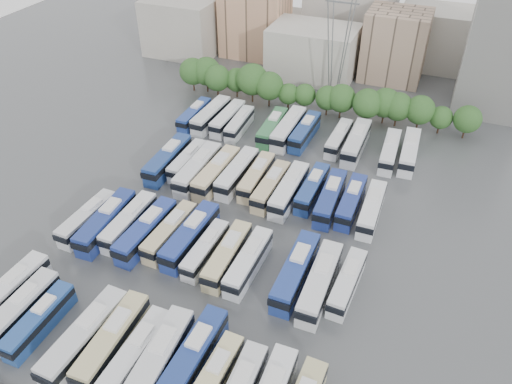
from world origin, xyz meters
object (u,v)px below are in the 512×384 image
at_px(bus_r2_s2, 187,161).
at_px(bus_r3_s5, 272,128).
at_px(bus_r1_s7, 227,255).
at_px(bus_r2_s12, 372,209).
at_px(bus_r0_s9, 213,380).
at_px(bus_r3_s0, 194,115).
at_px(bus_r1_s6, 206,250).
at_px(bus_r2_s8, 289,190).
at_px(bus_r3_s10, 356,142).
at_px(bus_r2_s3, 198,169).
at_px(bus_r2_s10, 330,198).
at_px(bus_r2_s7, 271,186).
at_px(bus_r0_s0, 9,292).
at_px(bus_r1_s5, 190,236).
at_px(bus_r1_s0, 88,218).
at_px(bus_r3_s13, 409,151).
at_px(bus_r0_s2, 39,321).
at_px(bus_r2_s5, 237,173).
at_px(bus_r2_s6, 257,177).
at_px(apartment_tower, 502,50).
at_px(bus_r1_s2, 129,222).
at_px(bus_r1_s11, 320,282).
at_px(bus_r1_s4, 170,232).
at_px(bus_r2_s9, 312,188).
at_px(bus_r0_s7, 158,363).
at_px(bus_r3_s12, 390,151).
at_px(bus_r2_s1, 168,159).
at_px(bus_r1_s10, 296,271).
at_px(bus_r2_s4, 216,172).
at_px(bus_r0_s4, 85,336).
at_px(bus_r3_s6, 288,128).
at_px(bus_r3_s9, 339,138).
at_px(bus_r2_s11, 351,201).
at_px(bus_r1_s8, 248,262).
at_px(bus_r1_s12, 347,282).
at_px(bus_r3_s7, 305,131).
at_px(bus_r1_s3, 146,231).
at_px(electricity_pylon, 341,15).
at_px(bus_r0_s8, 193,357).
at_px(bus_r0_s1, 19,312).

relative_size(bus_r2_s2, bus_r3_s5, 0.89).
distance_m(bus_r1_s7, bus_r2_s12, 24.32).
bearing_deg(bus_r0_s9, bus_r3_s0, 121.59).
relative_size(bus_r1_s6, bus_r2_s2, 0.98).
distance_m(bus_r2_s8, bus_r3_s10, 19.92).
bearing_deg(bus_r2_s3, bus_r2_s10, 1.71).
bearing_deg(bus_r3_s5, bus_r2_s7, -72.18).
distance_m(bus_r0_s0, bus_r1_s5, 24.68).
relative_size(bus_r1_s0, bus_r3_s13, 0.92).
relative_size(bus_r0_s2, bus_r2_s5, 0.87).
distance_m(bus_r2_s6, bus_r2_s8, 6.65).
distance_m(apartment_tower, bus_r1_s2, 80.88).
height_order(bus_r1_s11, bus_r3_s0, bus_r1_s11).
bearing_deg(bus_r1_s4, bus_r2_s9, 50.98).
relative_size(bus_r1_s5, bus_r3_s13, 1.04).
xyz_separation_m(bus_r0_s7, bus_r3_s12, (16.43, 54.33, -0.24)).
height_order(bus_r2_s1, bus_r3_s10, bus_r3_s10).
relative_size(bus_r1_s10, bus_r2_s4, 1.00).
distance_m(bus_r1_s5, bus_r1_s7, 6.75).
bearing_deg(bus_r1_s2, bus_r2_s2, 89.67).
relative_size(bus_r0_s4, bus_r1_s10, 1.01).
xyz_separation_m(bus_r1_s0, bus_r3_s6, (19.74, 36.86, 0.28)).
distance_m(bus_r1_s0, bus_r1_s5, 16.71).
bearing_deg(bus_r1_s4, bus_r3_s9, 68.02).
bearing_deg(bus_r1_s6, bus_r2_s11, 49.77).
xyz_separation_m(bus_r2_s11, bus_r2_s12, (3.42, -0.78, 0.02)).
distance_m(bus_r0_s9, bus_r1_s5, 23.57).
bearing_deg(bus_r1_s8, bus_r3_s0, 128.22).
bearing_deg(bus_r2_s11, bus_r1_s11, -89.25).
xyz_separation_m(bus_r1_s0, bus_r2_s6, (19.87, 19.75, 0.03)).
bearing_deg(bus_r1_s12, bus_r3_s7, 118.48).
xyz_separation_m(bus_r1_s3, bus_r1_s10, (23.05, 0.30, 0.06)).
xyz_separation_m(electricity_pylon, bus_r1_s3, (-13.52, -56.21, -16.65)).
xyz_separation_m(bus_r1_s6, bus_r2_s2, (-13.21, 19.30, 0.03)).
bearing_deg(bus_r3_s5, bus_r2_s1, -128.70).
distance_m(bus_r2_s9, bus_r3_s6, 19.42).
bearing_deg(bus_r1_s11, bus_r1_s8, 178.63).
bearing_deg(bus_r2_s4, bus_r3_s12, 36.46).
relative_size(apartment_tower, bus_r3_s12, 2.13).
xyz_separation_m(bus_r0_s2, bus_r3_s0, (-6.68, 53.72, 0.05)).
bearing_deg(bus_r0_s9, bus_r2_s5, 111.96).
height_order(bus_r1_s0, bus_r2_s1, bus_r2_s1).
bearing_deg(bus_r0_s8, bus_r0_s2, -172.40).
relative_size(bus_r0_s2, bus_r3_s10, 0.83).
distance_m(bus_r1_s6, bus_r3_s10, 38.54).
bearing_deg(bus_r2_s7, bus_r0_s1, -117.14).
relative_size(bus_r0_s4, bus_r2_s5, 1.06).
relative_size(bus_r2_s8, bus_r3_s9, 1.13).
distance_m(electricity_pylon, bus_r0_s4, 77.53).
bearing_deg(bus_r2_s10, bus_r3_s0, 151.21).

